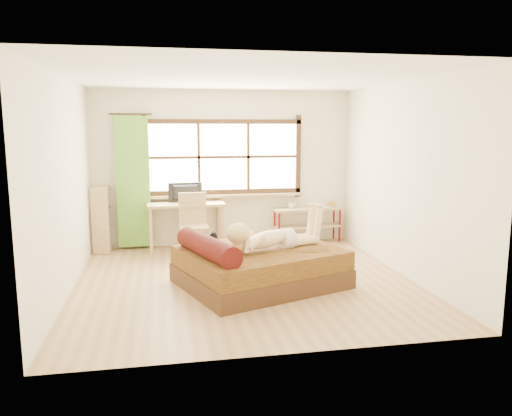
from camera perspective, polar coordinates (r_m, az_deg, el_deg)
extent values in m
plane|color=#9E754C|center=(6.86, -1.31, -8.34)|extent=(4.50, 4.50, 0.00)
plane|color=white|center=(6.57, -1.40, 14.74)|extent=(4.50, 4.50, 0.00)
plane|color=silver|center=(8.79, -3.71, 4.54)|extent=(4.50, 0.00, 4.50)
plane|color=silver|center=(4.39, 3.35, -0.26)|extent=(4.50, 0.00, 4.50)
plane|color=silver|center=(6.60, -21.02, 2.35)|extent=(0.00, 4.50, 4.50)
plane|color=silver|center=(7.28, 16.43, 3.19)|extent=(0.00, 4.50, 4.50)
cube|color=#FFEDBF|center=(8.78, -3.72, 5.84)|extent=(2.60, 0.01, 1.30)
cube|color=tan|center=(8.77, -3.62, 1.43)|extent=(2.80, 0.16, 0.04)
cube|color=#498B26|center=(8.65, -13.86, 2.87)|extent=(0.55, 0.10, 2.20)
cube|color=#351F10|center=(6.68, 0.49, -7.71)|extent=(2.37, 2.14, 0.24)
cube|color=#32190B|center=(6.62, 0.50, -5.68)|extent=(2.33, 2.10, 0.24)
cylinder|color=black|center=(6.21, -5.57, -4.44)|extent=(0.71, 1.34, 0.27)
cube|color=tan|center=(8.51, -8.02, 0.46)|extent=(1.30, 0.61, 0.04)
cube|color=tan|center=(8.33, -11.91, -2.61)|extent=(0.05, 0.05, 0.77)
cube|color=tan|center=(8.41, -3.83, -2.33)|extent=(0.05, 0.05, 0.77)
cube|color=tan|center=(8.79, -11.90, -1.99)|extent=(0.05, 0.05, 0.77)
cube|color=tan|center=(8.86, -4.25, -1.72)|extent=(0.05, 0.05, 0.77)
imported|color=black|center=(8.53, -8.06, 1.75)|extent=(0.58, 0.09, 0.33)
cube|color=tan|center=(8.13, -7.12, -2.17)|extent=(0.46, 0.46, 0.04)
cube|color=tan|center=(8.28, -7.27, 0.00)|extent=(0.45, 0.05, 0.52)
cube|color=tan|center=(7.98, -8.35, -4.22)|extent=(0.04, 0.04, 0.45)
cube|color=tan|center=(8.01, -5.59, -4.12)|extent=(0.04, 0.04, 0.45)
cube|color=tan|center=(8.35, -8.51, -3.61)|extent=(0.04, 0.04, 0.45)
cube|color=tan|center=(8.38, -5.87, -3.51)|extent=(0.04, 0.04, 0.45)
cube|color=tan|center=(9.01, 5.92, -0.10)|extent=(1.29, 0.45, 0.04)
cube|color=tan|center=(9.07, 5.88, -2.08)|extent=(1.29, 0.45, 0.03)
cylinder|color=#6C090A|center=(8.74, 2.67, -2.32)|extent=(0.04, 0.04, 0.63)
cylinder|color=#6C090A|center=(9.19, 9.55, -1.88)|extent=(0.04, 0.04, 0.63)
cylinder|color=#6C090A|center=(8.98, 2.14, -2.01)|extent=(0.04, 0.04, 0.63)
cylinder|color=#6C090A|center=(9.41, 8.87, -1.59)|extent=(0.04, 0.04, 0.63)
cube|color=gold|center=(9.19, 8.67, 0.43)|extent=(0.12, 0.12, 0.08)
imported|color=gray|center=(8.92, 4.08, 0.30)|extent=(0.14, 0.14, 0.10)
imported|color=gray|center=(9.06, 7.13, 0.13)|extent=(0.20, 0.26, 0.02)
cube|color=tan|center=(8.82, -17.06, -4.44)|extent=(0.27, 0.45, 0.03)
cube|color=tan|center=(8.74, -17.16, -2.25)|extent=(0.27, 0.45, 0.03)
cube|color=tan|center=(8.68, -17.27, -0.02)|extent=(0.27, 0.45, 0.03)
cube|color=tan|center=(8.64, -17.38, 2.24)|extent=(0.27, 0.45, 0.03)
cube|color=tan|center=(8.49, -17.40, -1.41)|extent=(0.27, 0.03, 1.11)
cube|color=tan|center=(8.93, -17.05, -0.88)|extent=(0.27, 0.03, 1.11)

